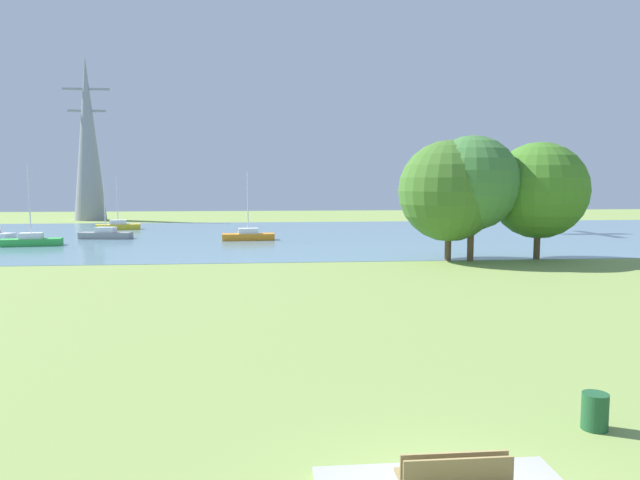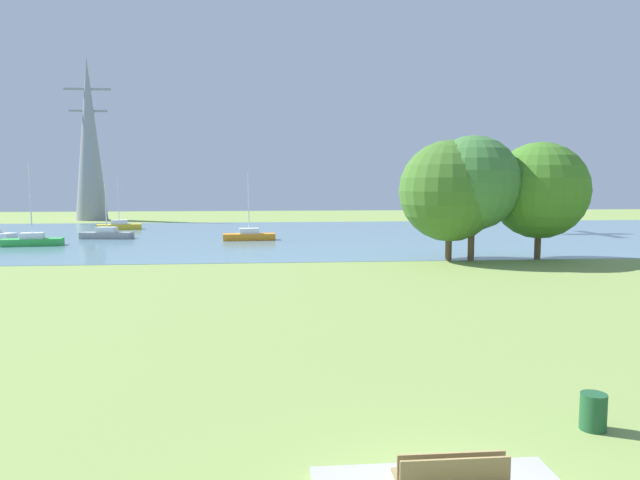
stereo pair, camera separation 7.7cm
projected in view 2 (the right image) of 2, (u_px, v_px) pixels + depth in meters
ground_plane at (323, 283)px, 31.27m from camera, size 160.00×160.00×0.00m
bench_facing_water at (448, 478)px, 9.68m from camera, size 1.80×0.48×0.89m
litter_bin at (593, 412)px, 12.67m from camera, size 0.56×0.56×0.80m
water_surface at (297, 235)px, 59.02m from camera, size 140.00×40.00×0.02m
sailboat_yellow at (119, 226)px, 66.35m from camera, size 5.02×2.58×6.06m
sailboat_green at (32, 240)px, 49.39m from camera, size 4.96×2.15×7.01m
sailboat_gray at (107, 234)px, 55.70m from camera, size 4.95×2.09×5.26m
sailboat_orange at (249, 235)px, 54.21m from camera, size 4.89×1.80×6.30m
tree_west_near at (450, 191)px, 39.79m from camera, size 6.90×6.90×8.22m
tree_east_near at (473, 183)px, 39.45m from camera, size 6.40×6.40×8.51m
tree_mid_shore at (540, 191)px, 40.36m from camera, size 6.66×6.66×8.13m
electricity_pylon at (89, 139)px, 82.34m from camera, size 6.40×4.40×22.93m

